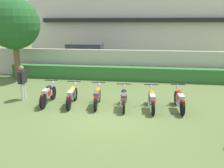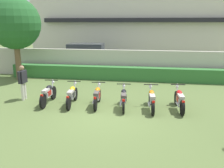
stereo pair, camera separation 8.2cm
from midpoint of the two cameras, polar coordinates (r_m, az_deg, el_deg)
ground at (r=9.48m, az=-1.14°, el=-7.43°), size 60.00×60.00×0.00m
building at (r=25.06m, az=5.68°, el=14.00°), size 19.03×6.50×7.00m
compound_wall at (r=15.88m, az=3.30°, el=4.65°), size 18.08×0.30×1.79m
hedge_row at (r=15.29m, az=3.00°, el=2.45°), size 14.47×0.70×0.82m
parked_car at (r=19.60m, az=-5.46°, el=6.51°), size 4.57×2.23×1.89m
tree_near_inspector at (r=16.15m, az=-21.46°, el=12.88°), size 3.09×3.09×4.98m
motorcycle_in_row_0 at (r=11.11m, az=-14.35°, el=-2.19°), size 0.60×1.92×0.97m
motorcycle_in_row_1 at (r=10.73m, az=-9.04°, el=-2.53°), size 0.60×1.92×0.95m
motorcycle_in_row_2 at (r=10.49m, az=-3.21°, el=-2.79°), size 0.60×1.84×0.95m
motorcycle_in_row_3 at (r=10.22m, az=2.94°, el=-3.25°), size 0.60×1.80×0.94m
motorcycle_in_row_4 at (r=10.19m, az=9.36°, el=-3.47°), size 0.60×1.91×0.94m
motorcycle_in_row_5 at (r=10.40m, az=15.55°, el=-3.42°), size 0.60×1.92×0.95m
inspector_person at (r=11.91m, az=-19.77°, el=0.91°), size 0.22×0.65×1.60m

